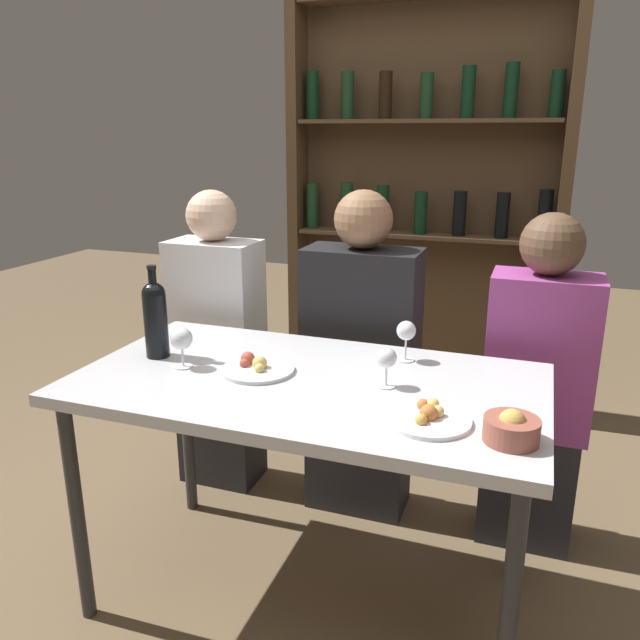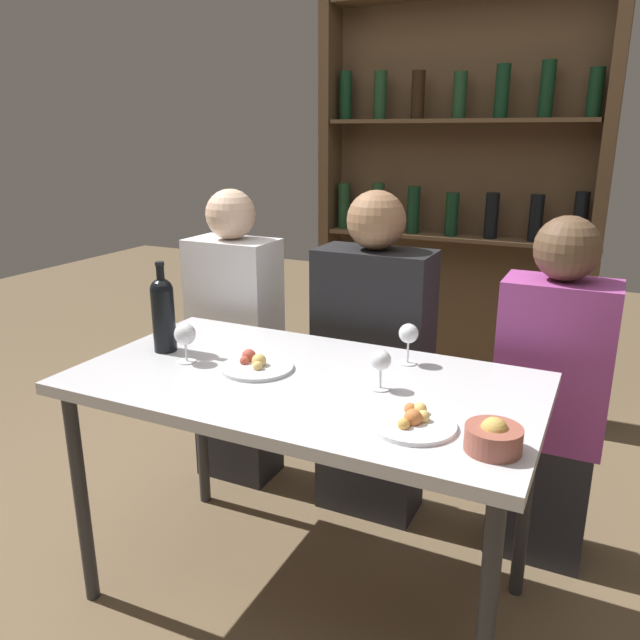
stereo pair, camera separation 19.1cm
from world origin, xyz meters
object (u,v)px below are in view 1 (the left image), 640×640
(wine_glass_0, at_px, (387,360))
(seated_person_left, at_px, (218,349))
(wine_glass_2, at_px, (182,340))
(wine_bottle, at_px, (155,316))
(food_plate_0, at_px, (256,368))
(food_plate_1, at_px, (429,417))
(wine_glass_1, at_px, (406,332))
(snack_bowl, at_px, (512,428))
(seated_person_right, at_px, (536,393))
(seated_person_center, at_px, (360,366))

(wine_glass_0, height_order, seated_person_left, seated_person_left)
(wine_glass_2, bearing_deg, wine_bottle, 155.91)
(wine_bottle, height_order, wine_glass_2, wine_bottle)
(food_plate_0, xyz_separation_m, food_plate_1, (0.56, -0.17, 0.00))
(wine_glass_1, xyz_separation_m, food_plate_1, (0.15, -0.41, -0.08))
(wine_glass_0, height_order, food_plate_0, wine_glass_0)
(wine_glass_0, distance_m, snack_bowl, 0.43)
(food_plate_1, xyz_separation_m, seated_person_right, (0.26, 0.74, -0.20))
(food_plate_0, bearing_deg, seated_person_right, 35.23)
(food_plate_1, distance_m, seated_person_left, 1.28)
(seated_person_right, bearing_deg, wine_glass_2, -149.34)
(food_plate_1, bearing_deg, wine_glass_1, 110.04)
(seated_person_center, bearing_deg, wine_bottle, -132.88)
(food_plate_0, bearing_deg, wine_glass_0, 2.82)
(snack_bowl, xyz_separation_m, seated_person_right, (0.06, 0.79, -0.22))
(wine_glass_2, bearing_deg, seated_person_right, 30.66)
(food_plate_0, height_order, seated_person_left, seated_person_left)
(wine_glass_1, height_order, seated_person_right, seated_person_right)
(food_plate_1, xyz_separation_m, snack_bowl, (0.20, -0.04, 0.02))
(snack_bowl, distance_m, seated_person_center, 1.01)
(wine_glass_2, height_order, food_plate_1, wine_glass_2)
(wine_glass_0, relative_size, seated_person_center, 0.09)
(wine_glass_2, xyz_separation_m, food_plate_0, (0.23, 0.04, -0.08))
(food_plate_0, height_order, food_plate_1, same)
(wine_bottle, bearing_deg, seated_person_right, 25.57)
(wine_glass_1, height_order, wine_glass_2, wine_glass_1)
(food_plate_0, xyz_separation_m, seated_person_right, (0.82, 0.58, -0.20))
(wine_glass_1, xyz_separation_m, wine_glass_2, (-0.64, -0.29, -0.01))
(wine_glass_0, distance_m, food_plate_1, 0.25)
(seated_person_left, height_order, seated_person_right, seated_person_left)
(food_plate_0, relative_size, food_plate_1, 1.04)
(seated_person_right, bearing_deg, wine_glass_0, -126.76)
(seated_person_left, bearing_deg, wine_glass_1, -20.87)
(food_plate_1, bearing_deg, wine_bottle, 168.92)
(seated_person_left, distance_m, seated_person_right, 1.28)
(snack_bowl, bearing_deg, food_plate_1, 168.52)
(food_plate_0, relative_size, seated_person_right, 0.18)
(seated_person_left, bearing_deg, seated_person_center, 0.00)
(wine_bottle, distance_m, wine_glass_0, 0.76)
(wine_glass_0, relative_size, wine_glass_1, 0.89)
(food_plate_0, distance_m, seated_person_left, 0.76)
(wine_bottle, relative_size, food_plate_0, 1.35)
(food_plate_0, relative_size, seated_person_left, 0.18)
(seated_person_center, bearing_deg, seated_person_left, -180.00)
(wine_bottle, bearing_deg, food_plate_0, -2.26)
(wine_glass_0, xyz_separation_m, food_plate_1, (0.16, -0.19, -0.07))
(food_plate_0, bearing_deg, snack_bowl, -15.20)
(wine_bottle, xyz_separation_m, snack_bowl, (1.12, -0.22, -0.10))
(food_plate_1, bearing_deg, wine_glass_2, 171.22)
(seated_person_center, bearing_deg, wine_glass_0, -66.92)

